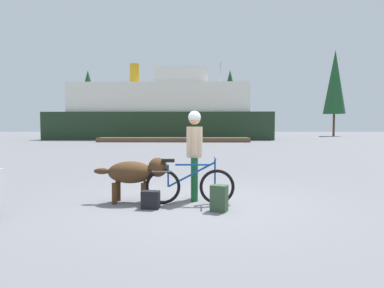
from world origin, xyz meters
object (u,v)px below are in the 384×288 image
(person_cyclist, at_px, (194,146))
(sailboat_moored, at_px, (220,135))
(ferry_boat, at_px, (161,113))
(backpack, at_px, (219,198))
(dog, at_px, (135,172))
(handbag_pannier, at_px, (151,200))
(bicycle, at_px, (189,185))

(person_cyclist, bearing_deg, sailboat_moored, 85.33)
(ferry_boat, bearing_deg, backpack, -81.46)
(dog, bearing_deg, handbag_pannier, -51.70)
(handbag_pannier, relative_size, sailboat_moored, 0.04)
(dog, relative_size, backpack, 3.12)
(bicycle, distance_m, person_cyclist, 0.82)
(backpack, bearing_deg, person_cyclist, 117.32)
(bicycle, height_order, handbag_pannier, bicycle)
(backpack, bearing_deg, dog, 159.18)
(person_cyclist, bearing_deg, bicycle, -104.69)
(handbag_pannier, distance_m, ferry_boat, 31.80)
(dog, distance_m, handbag_pannier, 0.72)
(bicycle, height_order, ferry_boat, ferry_boat)
(bicycle, relative_size, backpack, 3.69)
(backpack, height_order, sailboat_moored, sailboat_moored)
(handbag_pannier, distance_m, sailboat_moored, 29.71)
(backpack, relative_size, sailboat_moored, 0.05)
(backpack, xyz_separation_m, ferry_boat, (-4.75, 31.62, 2.79))
(backpack, bearing_deg, sailboat_moored, 86.32)
(bicycle, xyz_separation_m, sailboat_moored, (2.45, 29.19, 0.14))
(bicycle, xyz_separation_m, dog, (-1.04, 0.11, 0.22))
(dog, xyz_separation_m, ferry_boat, (-3.16, 31.02, 2.43))
(backpack, relative_size, handbag_pannier, 1.43)
(dog, distance_m, ferry_boat, 31.27)
(person_cyclist, distance_m, backpack, 1.30)
(sailboat_moored, bearing_deg, handbag_pannier, -96.05)
(dog, height_order, sailboat_moored, sailboat_moored)
(person_cyclist, distance_m, dog, 1.27)
(backpack, bearing_deg, ferry_boat, 98.54)
(ferry_boat, relative_size, sailboat_moored, 2.92)
(person_cyclist, distance_m, sailboat_moored, 28.93)
(bicycle, relative_size, dog, 1.18)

